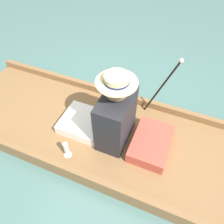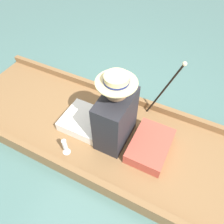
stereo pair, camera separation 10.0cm
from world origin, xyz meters
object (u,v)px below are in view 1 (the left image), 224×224
at_px(wine_glass, 66,149).
at_px(walking_cane, 164,83).
at_px(seated_person, 109,116).
at_px(teddy_bear, 123,97).

xyz_separation_m(wine_glass, walking_cane, (0.87, -0.67, 0.34)).
xyz_separation_m(seated_person, walking_cane, (0.49, -0.40, 0.16)).
bearing_deg(wine_glass, teddy_bear, -19.02).
height_order(seated_person, wine_glass, seated_person).
bearing_deg(walking_cane, wine_glass, 142.37).
bearing_deg(walking_cane, teddy_bear, 100.25).
relative_size(teddy_bear, walking_cane, 0.49).
bearing_deg(teddy_bear, walking_cane, -79.75).
bearing_deg(seated_person, teddy_bear, 1.06).
bearing_deg(wine_glass, seated_person, -35.47).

